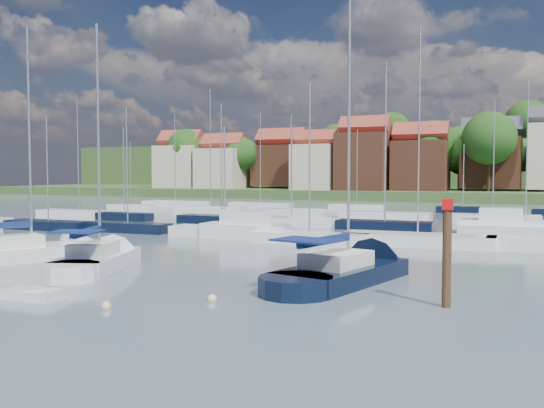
% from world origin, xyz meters
% --- Properties ---
extents(ground, '(260.00, 260.00, 0.00)m').
position_xyz_m(ground, '(0.00, 40.00, 0.00)').
color(ground, '#4E626B').
rests_on(ground, ground).
extents(sailboat_left, '(7.76, 11.33, 15.25)m').
position_xyz_m(sailboat_left, '(-11.95, 5.13, 0.36)').
color(sailboat_left, white).
rests_on(sailboat_left, ground).
extents(sailboat_centre, '(6.00, 11.08, 14.63)m').
position_xyz_m(sailboat_centre, '(-6.61, 4.13, 0.36)').
color(sailboat_centre, white).
rests_on(sailboat_centre, ground).
extents(sailboat_navy, '(6.23, 12.98, 17.34)m').
position_xyz_m(sailboat_navy, '(7.71, 6.04, 0.35)').
color(sailboat_navy, black).
rests_on(sailboat_navy, ground).
extents(tender, '(2.50, 1.19, 0.54)m').
position_xyz_m(tender, '(-3.66, -4.34, 0.21)').
color(tender, white).
rests_on(tender, ground).
extents(timber_piling, '(0.40, 0.40, 6.57)m').
position_xyz_m(timber_piling, '(12.63, 0.85, 1.24)').
color(timber_piling, '#4C331E').
rests_on(timber_piling, ground).
extents(buoy_c, '(0.46, 0.46, 0.46)m').
position_xyz_m(buoy_c, '(-5.61, -0.43, 0.00)').
color(buoy_c, '#D85914').
rests_on(buoy_c, ground).
extents(buoy_d, '(0.41, 0.41, 0.41)m').
position_xyz_m(buoy_d, '(3.58, -1.85, 0.00)').
color(buoy_d, beige).
rests_on(buoy_d, ground).
extents(buoy_e, '(0.41, 0.41, 0.41)m').
position_xyz_m(buoy_e, '(6.18, 5.75, 0.00)').
color(buoy_e, '#D85914').
rests_on(buoy_e, ground).
extents(buoy_f, '(0.46, 0.46, 0.46)m').
position_xyz_m(buoy_f, '(7.06, -0.48, 0.00)').
color(buoy_f, '#D85914').
rests_on(buoy_f, ground).
extents(buoy_g, '(0.42, 0.42, 0.42)m').
position_xyz_m(buoy_g, '(0.40, -4.65, 0.00)').
color(buoy_g, beige).
rests_on(buoy_g, ground).
extents(marina_field, '(79.62, 41.41, 15.93)m').
position_xyz_m(marina_field, '(1.91, 35.15, 0.43)').
color(marina_field, white).
rests_on(marina_field, ground).
extents(far_shore_town, '(212.46, 90.00, 22.27)m').
position_xyz_m(far_shore_town, '(2.23, 132.67, 4.61)').
color(far_shore_town, '#3B572B').
rests_on(far_shore_town, ground).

